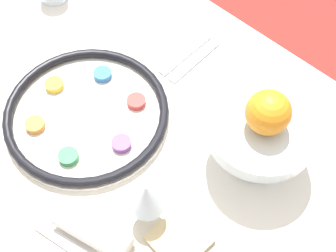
{
  "coord_description": "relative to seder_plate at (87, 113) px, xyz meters",
  "views": [
    {
      "loc": [
        0.43,
        -0.31,
        1.56
      ],
      "look_at": [
        0.07,
        0.06,
        0.76
      ],
      "focal_mm": 50.0,
      "sensor_mm": 36.0,
      "label": 1
    }
  ],
  "objects": [
    {
      "name": "bread_plate",
      "position": [
        0.33,
        -0.06,
        -0.01
      ],
      "size": [
        0.19,
        0.19,
        0.02
      ],
      "color": "beige",
      "rests_on": "dining_table"
    },
    {
      "name": "fruit_stand",
      "position": [
        0.32,
        0.17,
        0.08
      ],
      "size": [
        0.21,
        0.21,
        0.12
      ],
      "color": "silver",
      "rests_on": "dining_table"
    },
    {
      "name": "fork_right",
      "position": [
        0.06,
        0.28,
        -0.01
      ],
      "size": [
        0.02,
        0.17,
        0.01
      ],
      "color": "silver",
      "rests_on": "dining_table"
    },
    {
      "name": "fork_left",
      "position": [
        0.03,
        0.28,
        -0.01
      ],
      "size": [
        0.02,
        0.17,
        0.01
      ],
      "color": "silver",
      "rests_on": "dining_table"
    },
    {
      "name": "dining_table",
      "position": [
        0.08,
        0.03,
        -0.38
      ],
      "size": [
        1.26,
        0.86,
        0.72
      ],
      "color": "silver",
      "rests_on": "ground_plane"
    },
    {
      "name": "spoon",
      "position": [
        0.19,
        -0.21,
        -0.01
      ],
      "size": [
        0.15,
        0.05,
        0.01
      ],
      "color": "silver",
      "rests_on": "dining_table"
    },
    {
      "name": "wine_glass",
      "position": [
        0.26,
        -0.07,
        0.08
      ],
      "size": [
        0.07,
        0.07,
        0.13
      ],
      "color": "silver",
      "rests_on": "dining_table"
    },
    {
      "name": "napkin_roll",
      "position": [
        0.21,
        -0.17,
        0.01
      ],
      "size": [
        0.16,
        0.08,
        0.05
      ],
      "color": "white",
      "rests_on": "dining_table"
    },
    {
      "name": "seder_plate",
      "position": [
        0.0,
        0.0,
        0.0
      ],
      "size": [
        0.35,
        0.35,
        0.03
      ],
      "color": "silver",
      "rests_on": "dining_table"
    },
    {
      "name": "orange_fruit",
      "position": [
        0.32,
        0.17,
        0.14
      ],
      "size": [
        0.08,
        0.08,
        0.08
      ],
      "color": "orange",
      "rests_on": "fruit_stand"
    },
    {
      "name": "ground_plane",
      "position": [
        0.08,
        0.03,
        -0.74
      ],
      "size": [
        8.0,
        8.0,
        0.0
      ],
      "primitive_type": "plane",
      "color": "maroon"
    }
  ]
}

